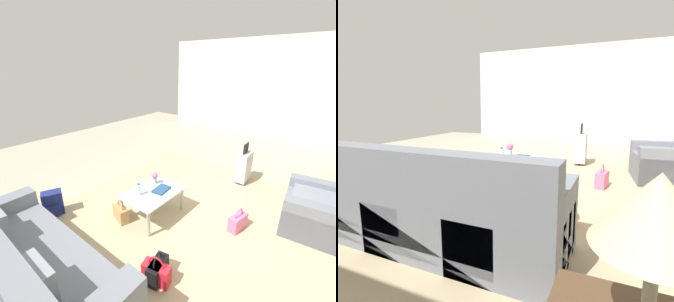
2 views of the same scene
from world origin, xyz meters
TOP-DOWN VIEW (x-y plane):
  - ground_plane at (0.00, 0.00)m, footprint 12.00×12.00m
  - wall_left at (-5.06, 0.00)m, footprint 0.12×8.00m
  - area_rug at (0.60, 0.20)m, footprint 5.20×4.40m
  - couch at (2.19, -0.60)m, footprint 0.85×2.42m
  - armchair at (-0.91, 1.67)m, footprint 1.08×0.98m
  - coffee_table at (0.40, -0.50)m, footprint 0.91×0.67m
  - water_bottle at (0.60, -0.60)m, footprint 0.06×0.06m
  - coffee_table_book at (0.28, -0.42)m, footprint 0.31×0.22m
  - flower_vase at (0.18, -0.65)m, footprint 0.11×0.11m
  - table_lamp at (3.20, 1.00)m, footprint 0.33×0.33m
  - suitcase_silver at (-1.60, 0.20)m, footprint 0.41×0.23m
  - handbag_red at (1.27, 0.35)m, footprint 0.21×0.34m
  - handbag_tan at (0.82, -0.81)m, footprint 0.22×0.35m
  - handbag_black at (1.23, 0.33)m, footprint 0.34×0.21m
  - handbag_pink at (-0.14, 0.71)m, footprint 0.34×0.19m
  - backpack_navy at (1.40, -1.79)m, footprint 0.35×0.33m

SIDE VIEW (x-z plane):
  - ground_plane at x=0.00m, z-range 0.00..0.00m
  - area_rug at x=0.60m, z-range 0.00..0.01m
  - handbag_red at x=1.27m, z-range -0.05..0.31m
  - handbag_tan at x=0.82m, z-range -0.05..0.31m
  - handbag_black at x=1.23m, z-range -0.05..0.31m
  - handbag_pink at x=-0.14m, z-range -0.05..0.31m
  - backpack_navy at x=1.40m, z-range -0.01..0.39m
  - armchair at x=-0.91m, z-range -0.15..0.75m
  - couch at x=2.19m, z-range -0.14..0.76m
  - suitcase_silver at x=-1.60m, z-range -0.07..0.78m
  - coffee_table at x=0.40m, z-range 0.16..0.60m
  - coffee_table_book at x=0.28m, z-range 0.44..0.47m
  - water_bottle at x=0.60m, z-range 0.43..0.63m
  - flower_vase at x=0.18m, z-range 0.46..0.66m
  - table_lamp at x=3.20m, z-range 0.70..1.22m
  - wall_left at x=-5.06m, z-range 0.00..3.10m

